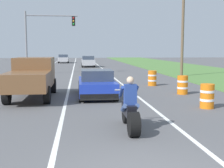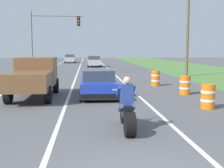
% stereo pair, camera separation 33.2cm
% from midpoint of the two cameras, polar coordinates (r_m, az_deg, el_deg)
% --- Properties ---
extents(lane_stripe_left_solid, '(0.14, 120.00, 0.01)m').
position_cam_midpoint_polar(lane_stripe_left_solid, '(25.32, -14.81, 1.04)').
color(lane_stripe_left_solid, white).
rests_on(lane_stripe_left_solid, ground).
extents(lane_stripe_right_solid, '(0.14, 120.00, 0.01)m').
position_cam_midpoint_polar(lane_stripe_right_solid, '(25.10, 1.60, 1.21)').
color(lane_stripe_right_solid, white).
rests_on(lane_stripe_right_solid, ground).
extents(lane_stripe_centre_dashed, '(0.14, 120.00, 0.01)m').
position_cam_midpoint_polar(lane_stripe_centre_dashed, '(24.95, -6.64, 1.14)').
color(lane_stripe_centre_dashed, white).
rests_on(lane_stripe_centre_dashed, ground).
extents(motorcycle_with_rider, '(0.70, 2.21, 1.62)m').
position_cam_midpoint_polar(motorcycle_with_rider, '(8.75, 3.99, -5.25)').
color(motorcycle_with_rider, black).
rests_on(motorcycle_with_rider, ground).
extents(sports_car_blue, '(1.84, 4.30, 1.37)m').
position_cam_midpoint_polar(sports_car_blue, '(15.20, -2.03, -0.01)').
color(sports_car_blue, '#1E38B2').
rests_on(sports_car_blue, ground).
extents(pickup_truck_left_lane_brown, '(2.02, 4.80, 1.98)m').
position_cam_midpoint_polar(pickup_truck_left_lane_brown, '(15.09, -14.18, 1.56)').
color(pickup_truck_left_lane_brown, brown).
rests_on(pickup_truck_left_lane_brown, ground).
extents(traffic_light_mast_near, '(5.00, 0.34, 6.00)m').
position_cam_midpoint_polar(traffic_light_mast_near, '(29.52, -11.93, 9.70)').
color(traffic_light_mast_near, gray).
rests_on(traffic_light_mast_near, ground).
extents(utility_pole_roadside, '(0.24, 0.24, 7.31)m').
position_cam_midpoint_polar(utility_pole_roadside, '(26.84, 14.70, 9.16)').
color(utility_pole_roadside, brown).
rests_on(utility_pole_roadside, ground).
extents(construction_barrel_nearest, '(0.58, 0.58, 1.00)m').
position_cam_midpoint_polar(construction_barrel_nearest, '(12.67, 18.71, -2.28)').
color(construction_barrel_nearest, orange).
rests_on(construction_barrel_nearest, ground).
extents(construction_barrel_mid, '(0.58, 0.58, 1.00)m').
position_cam_midpoint_polar(construction_barrel_mid, '(16.30, 14.45, -0.21)').
color(construction_barrel_mid, orange).
rests_on(construction_barrel_mid, ground).
extents(construction_barrel_far, '(0.58, 0.58, 1.00)m').
position_cam_midpoint_polar(construction_barrel_far, '(19.77, 8.87, 1.11)').
color(construction_barrel_far, orange).
rests_on(construction_barrel_far, ground).
extents(distant_car_far_ahead, '(1.80, 4.00, 1.50)m').
position_cam_midpoint_polar(distant_car_far_ahead, '(40.90, -3.26, 4.40)').
color(distant_car_far_ahead, '#B2B2B7').
rests_on(distant_car_far_ahead, ground).
extents(distant_car_further_ahead, '(1.80, 4.00, 1.50)m').
position_cam_midpoint_polar(distant_car_further_ahead, '(53.44, -7.91, 4.89)').
color(distant_car_further_ahead, '#B2B2B7').
rests_on(distant_car_further_ahead, ground).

